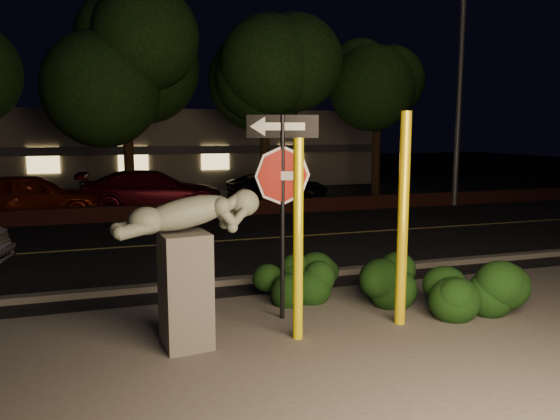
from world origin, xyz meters
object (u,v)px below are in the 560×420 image
object	(u,v)px
sculpture	(187,253)
parked_car_red	(32,196)
streetlight	(458,48)
yellow_pole_right	(403,221)
signpost	(283,176)
parked_car_darkred	(153,191)
parked_car_dark	(278,186)
yellow_pole_left	(298,241)

from	to	relation	value
sculpture	parked_car_red	xyz separation A→B (m)	(-3.38, 12.86, -0.56)
sculpture	streetlight	bearing A→B (deg)	35.69
yellow_pole_right	signpost	world-z (taller)	yellow_pole_right
parked_car_darkred	parked_car_dark	distance (m)	5.66
yellow_pole_left	yellow_pole_right	xyz separation A→B (m)	(1.71, 0.08, 0.19)
streetlight	parked_car_red	xyz separation A→B (m)	(-15.40, 1.88, -5.30)
signpost	streetlight	world-z (taller)	streetlight
yellow_pole_left	parked_car_dark	xyz separation A→B (m)	(4.55, 15.03, -0.84)
yellow_pole_left	yellow_pole_right	bearing A→B (deg)	2.72
sculpture	parked_car_dark	world-z (taller)	sculpture
yellow_pole_left	parked_car_darkred	xyz separation A→B (m)	(-0.85, 13.34, -0.68)
yellow_pole_left	yellow_pole_right	size ratio (longest dim) A/B	0.88
sculpture	streetlight	world-z (taller)	streetlight
yellow_pole_right	streetlight	xyz separation A→B (m)	(8.78, 11.10, 4.44)
yellow_pole_left	parked_car_darkred	bearing A→B (deg)	93.65
yellow_pole_right	parked_car_dark	bearing A→B (deg)	79.24
signpost	streetlight	distance (m)	15.16
parked_car_red	sculpture	bearing A→B (deg)	-165.42
yellow_pole_right	parked_car_red	distance (m)	14.59
yellow_pole_left	streetlight	bearing A→B (deg)	46.81
yellow_pole_right	parked_car_dark	xyz separation A→B (m)	(2.84, 14.95, -1.03)
yellow_pole_left	signpost	bearing A→B (deg)	86.53
yellow_pole_right	parked_car_dark	distance (m)	15.26
yellow_pole_right	sculpture	distance (m)	3.25
yellow_pole_right	streetlight	size ratio (longest dim) A/B	0.32
signpost	sculpture	bearing A→B (deg)	-139.58
parked_car_dark	streetlight	bearing A→B (deg)	-125.15
parked_car_red	parked_car_dark	bearing A→B (deg)	-78.33
streetlight	parked_car_dark	size ratio (longest dim) A/B	2.34
yellow_pole_left	parked_car_darkred	distance (m)	13.39
yellow_pole_left	parked_car_dark	size ratio (longest dim) A/B	0.66
yellow_pole_left	parked_car_red	distance (m)	13.96
sculpture	parked_car_dark	distance (m)	16.05
signpost	sculpture	world-z (taller)	signpost
sculpture	streetlight	distance (m)	16.96
signpost	yellow_pole_left	bearing A→B (deg)	-75.87
streetlight	yellow_pole_right	bearing A→B (deg)	-149.39
parked_car_darkred	parked_car_dark	bearing A→B (deg)	-68.60
streetlight	parked_car_darkred	world-z (taller)	streetlight
sculpture	parked_car_dark	size ratio (longest dim) A/B	0.50
sculpture	parked_car_red	size ratio (longest dim) A/B	0.48
yellow_pole_left	parked_car_red	bearing A→B (deg)	110.61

